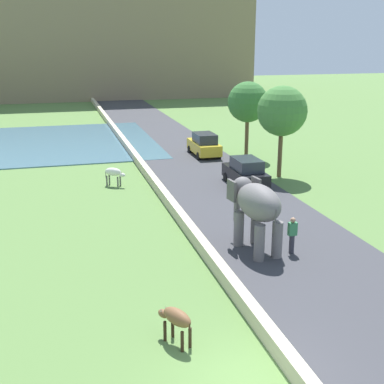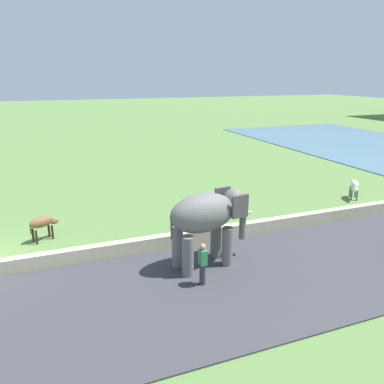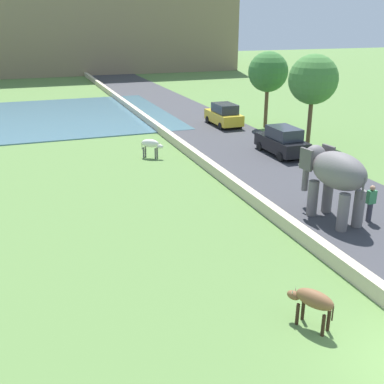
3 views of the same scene
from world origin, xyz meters
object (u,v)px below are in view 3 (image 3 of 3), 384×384
object	(u,v)px
car_yellow	(224,115)
cow_white	(151,144)
elephant	(334,174)
cow_brown	(313,300)
person_beside_elephant	(371,203)
car_black	(282,141)

from	to	relation	value
car_yellow	cow_white	size ratio (longest dim) A/B	3.06
elephant	car_yellow	xyz separation A→B (m)	(3.18, 18.32, -1.14)
cow_white	cow_brown	distance (m)	17.65
person_beside_elephant	car_yellow	bearing A→B (deg)	84.56
elephant	car_yellow	bearing A→B (deg)	80.15
cow_white	car_yellow	bearing A→B (deg)	40.66
person_beside_elephant	cow_brown	size ratio (longest dim) A/B	1.18
person_beside_elephant	cow_white	world-z (taller)	person_beside_elephant
car_yellow	car_black	size ratio (longest dim) A/B	1.00
person_beside_elephant	car_black	size ratio (longest dim) A/B	0.41
elephant	person_beside_elephant	xyz separation A→B (m)	(1.36, -0.78, -1.16)
car_black	person_beside_elephant	bearing A→B (deg)	-100.12
person_beside_elephant	cow_white	distance (m)	13.79
cow_white	cow_brown	world-z (taller)	same
cow_brown	elephant	bearing A→B (deg)	50.74
person_beside_elephant	cow_white	xyz separation A→B (m)	(-5.93, 12.45, -0.04)
person_beside_elephant	cow_brown	world-z (taller)	person_beside_elephant
car_yellow	person_beside_elephant	bearing A→B (deg)	-95.44
cow_white	elephant	bearing A→B (deg)	-68.64
car_yellow	cow_brown	size ratio (longest dim) A/B	2.90
person_beside_elephant	car_black	bearing A→B (deg)	79.88
car_black	car_yellow	bearing A→B (deg)	90.00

